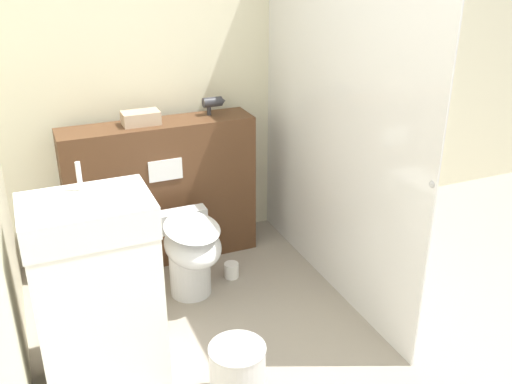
% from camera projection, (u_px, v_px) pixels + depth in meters
% --- Properties ---
extents(wall_back, '(8.00, 0.06, 2.50)m').
position_uv_depth(wall_back, '(214.00, 67.00, 3.94)').
color(wall_back, beige).
rests_on(wall_back, ground_plane).
extents(partition_panel, '(1.26, 0.29, 0.98)m').
position_uv_depth(partition_panel, '(162.00, 192.00, 3.86)').
color(partition_panel, '#51331E').
rests_on(partition_panel, ground_plane).
extents(shower_glass, '(0.04, 1.86, 2.15)m').
position_uv_depth(shower_glass, '(334.00, 122.00, 3.35)').
color(shower_glass, silver).
rests_on(shower_glass, ground_plane).
extents(toilet, '(0.34, 0.55, 0.51)m').
position_uv_depth(toilet, '(191.00, 251.00, 3.48)').
color(toilet, white).
rests_on(toilet, ground_plane).
extents(sink_vanity, '(0.58, 0.42, 1.14)m').
position_uv_depth(sink_vanity, '(97.00, 295.00, 2.72)').
color(sink_vanity, white).
rests_on(sink_vanity, ground_plane).
extents(hair_drier, '(0.16, 0.07, 0.12)m').
position_uv_depth(hair_drier, '(213.00, 102.00, 3.80)').
color(hair_drier, '#2D2D33').
rests_on(hair_drier, partition_panel).
extents(folded_towel, '(0.23, 0.14, 0.08)m').
position_uv_depth(folded_towel, '(141.00, 118.00, 3.61)').
color(folded_towel, tan).
rests_on(folded_towel, partition_panel).
extents(spare_toilet_roll, '(0.10, 0.10, 0.10)m').
position_uv_depth(spare_toilet_roll, '(231.00, 270.00, 3.78)').
color(spare_toilet_roll, white).
rests_on(spare_toilet_roll, ground_plane).
extents(waste_bin, '(0.27, 0.27, 0.33)m').
position_uv_depth(waste_bin, '(238.00, 376.00, 2.70)').
color(waste_bin, silver).
rests_on(waste_bin, ground_plane).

